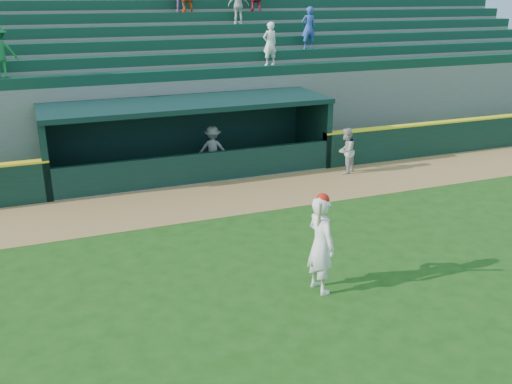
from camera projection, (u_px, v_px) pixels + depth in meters
ground at (282, 269)px, 12.70m from camera, size 120.00×120.00×0.00m
warning_track at (216, 199)px, 17.00m from camera, size 40.00×3.00×0.01m
field_wall_right at (499, 132)px, 22.48m from camera, size 15.50×0.30×1.20m
wall_stripe_right at (501, 117)px, 22.27m from camera, size 15.50×0.32×0.06m
dugout_player_front at (346, 151)px, 19.15m from camera, size 0.96×0.93×1.56m
dugout_player_inside at (213, 149)px, 19.42m from camera, size 1.15×0.90×1.56m
dugout at (187, 132)px, 19.27m from camera, size 9.40×2.80×2.46m
stands at (156, 82)px, 22.93m from camera, size 34.50×6.27×7.57m
batter_at_plate at (321, 243)px, 11.47m from camera, size 0.61×0.87×2.14m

